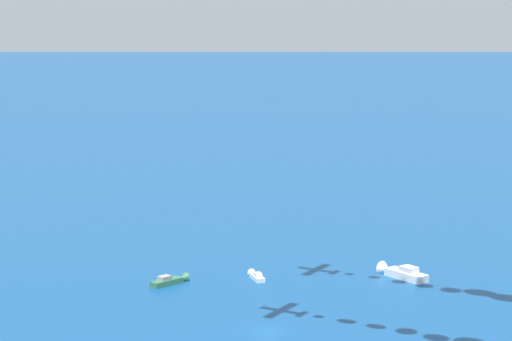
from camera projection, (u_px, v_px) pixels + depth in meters
name	position (u px, v px, depth m)	size (l,w,h in m)	color
ground_plane	(266.00, 332.00, 128.84)	(2000.00, 2000.00, 0.00)	navy
motorboat_near_centre	(171.00, 281.00, 151.47)	(6.49, 3.92, 1.84)	#33704C
motorboat_inshore	(256.00, 276.00, 154.46)	(1.80, 5.12, 1.46)	white
motorboat_trailing	(400.00, 273.00, 155.19)	(4.38, 9.16, 2.58)	white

